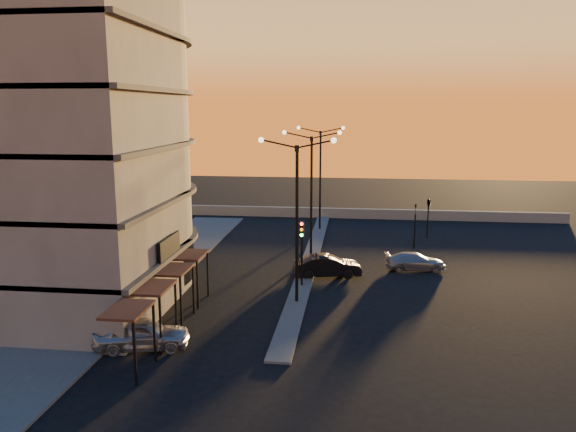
# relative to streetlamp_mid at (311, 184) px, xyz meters

# --- Properties ---
(ground) EXTENTS (120.00, 120.00, 0.00)m
(ground) POSITION_rel_streetlamp_mid_xyz_m (0.00, -10.00, -5.59)
(ground) COLOR black
(ground) RESTS_ON ground
(sidewalk_west) EXTENTS (5.00, 40.00, 0.12)m
(sidewalk_west) POSITION_rel_streetlamp_mid_xyz_m (-10.50, -6.00, -5.53)
(sidewalk_west) COLOR #454543
(sidewalk_west) RESTS_ON ground
(median) EXTENTS (1.20, 36.00, 0.12)m
(median) POSITION_rel_streetlamp_mid_xyz_m (0.00, 0.00, -5.53)
(median) COLOR #454543
(median) RESTS_ON ground
(parapet) EXTENTS (44.00, 0.50, 1.00)m
(parapet) POSITION_rel_streetlamp_mid_xyz_m (2.00, 16.00, -5.09)
(parapet) COLOR slate
(parapet) RESTS_ON ground
(building) EXTENTS (14.35, 17.08, 25.00)m
(building) POSITION_rel_streetlamp_mid_xyz_m (-14.00, -9.97, 6.32)
(building) COLOR #646058
(building) RESTS_ON ground
(streetlamp_near) EXTENTS (4.32, 0.32, 9.51)m
(streetlamp_near) POSITION_rel_streetlamp_mid_xyz_m (0.00, -10.00, 0.00)
(streetlamp_near) COLOR black
(streetlamp_near) RESTS_ON ground
(streetlamp_mid) EXTENTS (4.32, 0.32, 9.51)m
(streetlamp_mid) POSITION_rel_streetlamp_mid_xyz_m (0.00, 0.00, 0.00)
(streetlamp_mid) COLOR black
(streetlamp_mid) RESTS_ON ground
(streetlamp_far) EXTENTS (4.32, 0.32, 9.51)m
(streetlamp_far) POSITION_rel_streetlamp_mid_xyz_m (0.00, 10.00, 0.00)
(streetlamp_far) COLOR black
(streetlamp_far) RESTS_ON ground
(traffic_light_main) EXTENTS (0.28, 0.44, 4.25)m
(traffic_light_main) POSITION_rel_streetlamp_mid_xyz_m (0.00, -7.13, -2.70)
(traffic_light_main) COLOR black
(traffic_light_main) RESTS_ON ground
(signal_east_a) EXTENTS (0.13, 0.16, 3.60)m
(signal_east_a) POSITION_rel_streetlamp_mid_xyz_m (8.00, 4.00, -3.66)
(signal_east_a) COLOR black
(signal_east_a) RESTS_ON ground
(signal_east_b) EXTENTS (0.42, 1.99, 3.60)m
(signal_east_b) POSITION_rel_streetlamp_mid_xyz_m (9.50, 8.00, -2.49)
(signal_east_b) COLOR black
(signal_east_b) RESTS_ON ground
(car_hatchback) EXTENTS (4.62, 2.63, 1.48)m
(car_hatchback) POSITION_rel_streetlamp_mid_xyz_m (-6.50, -17.13, -4.85)
(car_hatchback) COLOR #94979A
(car_hatchback) RESTS_ON ground
(car_sedan) EXTENTS (4.65, 2.38, 1.46)m
(car_sedan) POSITION_rel_streetlamp_mid_xyz_m (1.50, -4.60, -4.86)
(car_sedan) COLOR black
(car_sedan) RESTS_ON ground
(car_wagon) EXTENTS (4.29, 2.07, 1.20)m
(car_wagon) POSITION_rel_streetlamp_mid_xyz_m (7.46, -2.29, -4.99)
(car_wagon) COLOR gray
(car_wagon) RESTS_ON ground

